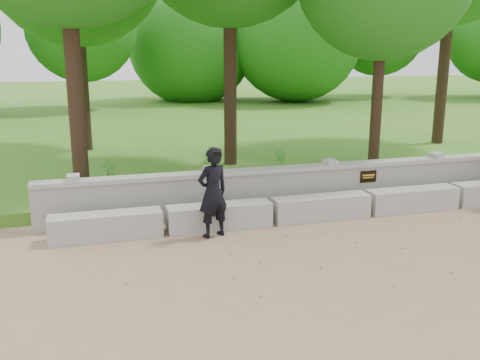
# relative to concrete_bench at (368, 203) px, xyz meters

# --- Properties ---
(ground) EXTENTS (80.00, 80.00, 0.00)m
(ground) POSITION_rel_concrete_bench_xyz_m (-0.00, -1.90, -0.22)
(ground) COLOR #977C5D
(ground) RESTS_ON ground
(lawn) EXTENTS (40.00, 22.00, 0.25)m
(lawn) POSITION_rel_concrete_bench_xyz_m (-0.00, 12.10, -0.10)
(lawn) COLOR #3C721E
(lawn) RESTS_ON ground
(concrete_bench) EXTENTS (11.90, 0.45, 0.45)m
(concrete_bench) POSITION_rel_concrete_bench_xyz_m (0.00, 0.00, 0.00)
(concrete_bench) COLOR #B5B2AB
(concrete_bench) RESTS_ON ground
(parapet_wall) EXTENTS (12.50, 0.35, 0.90)m
(parapet_wall) POSITION_rel_concrete_bench_xyz_m (0.00, 0.70, 0.24)
(parapet_wall) COLOR #AAA7A1
(parapet_wall) RESTS_ON ground
(man_main) EXTENTS (0.67, 0.62, 1.58)m
(man_main) POSITION_rel_concrete_bench_xyz_m (-3.21, -0.40, 0.56)
(man_main) COLOR black
(man_main) RESTS_ON ground
(shrub_a) EXTENTS (0.41, 0.35, 0.66)m
(shrub_a) POSITION_rel_concrete_bench_xyz_m (-4.83, 2.27, 0.36)
(shrub_a) COLOR #499131
(shrub_a) RESTS_ON lawn
(shrub_b) EXTENTS (0.43, 0.45, 0.65)m
(shrub_b) POSITION_rel_concrete_bench_xyz_m (-0.91, 2.48, 0.35)
(shrub_b) COLOR #499131
(shrub_b) RESTS_ON lawn
(shrub_d) EXTENTS (0.43, 0.45, 0.60)m
(shrub_d) POSITION_rel_concrete_bench_xyz_m (-2.73, 2.26, 0.33)
(shrub_d) COLOR #499131
(shrub_d) RESTS_ON lawn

